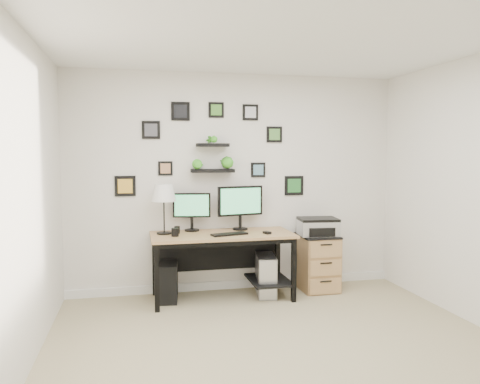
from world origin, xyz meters
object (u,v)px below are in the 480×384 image
object	(u,v)px
table_lamp	(164,194)
printer	(318,227)
pc_tower_grey	(266,275)
monitor_right	(240,204)
pc_tower_black	(169,281)
desk	(225,244)
mug	(175,232)
file_cabinet	(317,262)
monitor_left	(192,209)

from	to	relation	value
table_lamp	printer	size ratio (longest dim) A/B	1.15
pc_tower_grey	printer	size ratio (longest dim) A/B	1.02
monitor_right	pc_tower_black	xyz separation A→B (m)	(-0.86, -0.12, -0.85)
desk	mug	world-z (taller)	mug
file_cabinet	printer	world-z (taller)	printer
table_lamp	printer	distance (m)	1.88
desk	printer	world-z (taller)	printer
desk	file_cabinet	size ratio (longest dim) A/B	2.39
file_cabinet	printer	size ratio (longest dim) A/B	1.37
printer	monitor_right	bearing A→B (deg)	172.67
mug	pc_tower_black	distance (m)	0.60
pc_tower_grey	file_cabinet	bearing A→B (deg)	6.40
monitor_right	pc_tower_grey	world-z (taller)	monitor_right
pc_tower_grey	table_lamp	bearing A→B (deg)	175.01
desk	file_cabinet	bearing A→B (deg)	2.89
mug	file_cabinet	bearing A→B (deg)	5.22
monitor_left	table_lamp	world-z (taller)	table_lamp
desk	pc_tower_black	world-z (taller)	desk
pc_tower_grey	monitor_left	bearing A→B (deg)	165.24
monitor_left	table_lamp	bearing A→B (deg)	-160.03
monitor_left	pc_tower_black	distance (m)	0.86
monitor_left	mug	bearing A→B (deg)	-126.16
mug	file_cabinet	world-z (taller)	mug
table_lamp	mug	world-z (taller)	table_lamp
pc_tower_grey	file_cabinet	xyz separation A→B (m)	(0.67, 0.08, 0.10)
monitor_right	table_lamp	bearing A→B (deg)	-174.82
desk	monitor_left	distance (m)	0.56
pc_tower_black	pc_tower_grey	world-z (taller)	pc_tower_grey
mug	table_lamp	bearing A→B (deg)	119.79
monitor_left	pc_tower_grey	size ratio (longest dim) A/B	0.89
table_lamp	monitor_right	bearing A→B (deg)	5.18
monitor_right	table_lamp	xyz separation A→B (m)	(-0.90, -0.08, 0.14)
monitor_left	file_cabinet	size ratio (longest dim) A/B	0.67
pc_tower_black	file_cabinet	distance (m)	1.79
monitor_left	file_cabinet	bearing A→B (deg)	-5.49
monitor_left	pc_tower_black	world-z (taller)	monitor_left
monitor_right	table_lamp	world-z (taller)	table_lamp
desk	monitor_right	xyz separation A→B (m)	(0.22, 0.17, 0.43)
monitor_left	file_cabinet	distance (m)	1.66
mug	pc_tower_black	bearing A→B (deg)	114.36
pc_tower_black	mug	bearing A→B (deg)	-59.22
monitor_left	table_lamp	size ratio (longest dim) A/B	0.80
pc_tower_black	pc_tower_grey	distance (m)	1.12
desk	table_lamp	size ratio (longest dim) A/B	2.85
pc_tower_grey	printer	bearing A→B (deg)	5.38
table_lamp	file_cabinet	bearing A→B (deg)	-0.82
monitor_left	mug	xyz separation A→B (m)	(-0.22, -0.30, -0.22)
pc_tower_grey	file_cabinet	world-z (taller)	file_cabinet
pc_tower_grey	printer	xyz separation A→B (m)	(0.67, 0.06, 0.54)
printer	file_cabinet	bearing A→B (deg)	76.53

